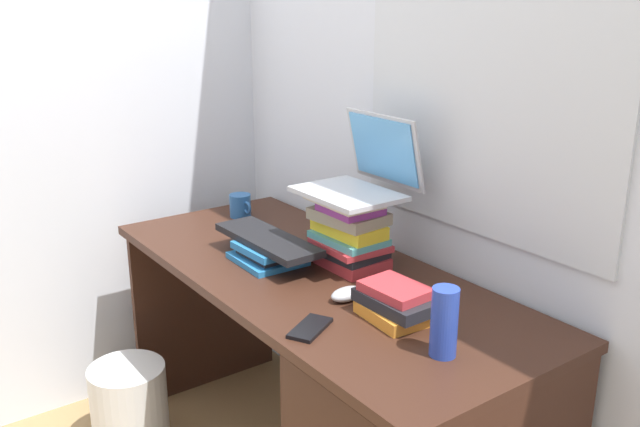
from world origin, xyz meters
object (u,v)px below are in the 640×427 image
Objects in this scene: book_stack_keyboard_riser at (270,252)px; water_bottle at (444,322)px; laptop at (363,175)px; book_stack_side at (397,303)px; cell_phone at (310,328)px; computer_mouse at (347,294)px; mug at (240,206)px; wastebasket at (130,406)px; book_stack_tall at (349,232)px; keyboard at (268,240)px.

book_stack_keyboard_riser is 1.28× the size of water_bottle.
laptop is 0.64m from water_bottle.
book_stack_keyboard_riser is 1.03× the size of book_stack_side.
computer_mouse is at bearing 85.90° from cell_phone.
cell_phone is at bearing -19.32° from mug.
mug is 0.38× the size of wastebasket.
book_stack_tall is at bearing 163.76° from water_bottle.
book_stack_keyboard_riser is at bearing 131.36° from cell_phone.
keyboard is 1.36× the size of wastebasket.
water_bottle is (0.74, 0.01, 0.06)m from book_stack_keyboard_riser.
book_stack_keyboard_riser is at bearing -179.04° from water_bottle.
laptop is 1.00× the size of wastebasket.
laptop is at bearing 133.15° from computer_mouse.
mug reaches higher than computer_mouse.
book_stack_side reaches higher than mug.
cell_phone is at bearing -50.59° from book_stack_tall.
book_stack_tall is 0.58× the size of keyboard.
book_stack_tall is 0.26m from keyboard.
laptop is 2.66× the size of mug.
mug is (-0.63, -0.02, -0.07)m from book_stack_tall.
book_stack_side is 1.82× the size of mug.
book_stack_tall is 0.46m from cell_phone.
keyboard is 4.04× the size of computer_mouse.
laptop reaches higher than water_bottle.
cell_phone is at bearing -147.88° from water_bottle.
laptop is (0.18, 0.23, 0.25)m from book_stack_keyboard_riser.
book_stack_side is 1.25× the size of water_bottle.
mug is 0.96m from cell_phone.
mug is at bearing -177.79° from book_stack_tall.
laptop is at bearing 46.76° from wastebasket.
laptop reaches higher than mug.
keyboard is 0.84m from wastebasket.
computer_mouse is at bearing -46.85° from laptop.
book_stack_side is 0.54m from keyboard.
laptop reaches higher than keyboard.
computer_mouse is at bearing 27.00° from wastebasket.
book_stack_side is 0.17m from computer_mouse.
cell_phone is at bearing -54.56° from laptop.
book_stack_tall is 0.27m from computer_mouse.
water_bottle reaches higher than cell_phone.
book_stack_tall is 0.26m from book_stack_keyboard_riser.
water_bottle reaches higher than wastebasket.
book_stack_tall is 2.10× the size of mug.
laptop is at bearing 88.56° from book_stack_tall.
book_stack_side is 0.50× the size of keyboard.
keyboard is 0.75m from water_bottle.
book_stack_side is at bearing -25.75° from laptop.
laptop is 2.97× the size of computer_mouse.
book_stack_keyboard_riser is 0.54m from book_stack_side.
cell_phone is (-0.28, -0.18, -0.08)m from water_bottle.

